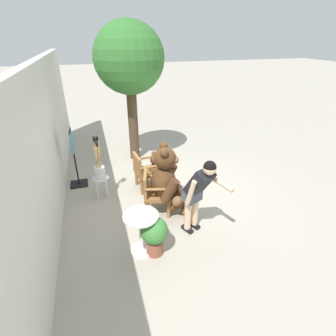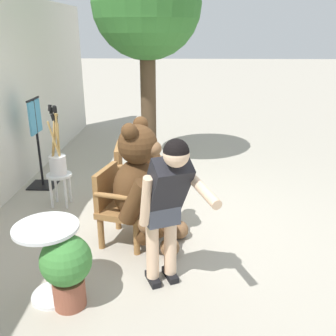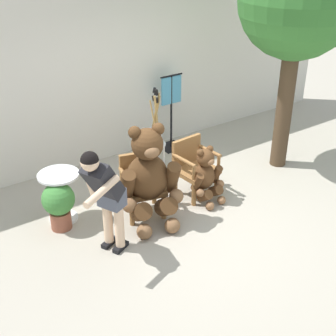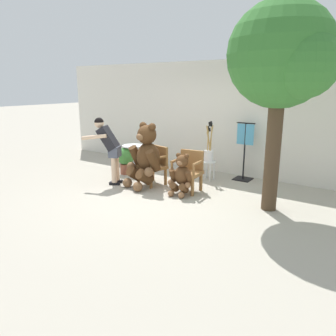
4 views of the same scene
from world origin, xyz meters
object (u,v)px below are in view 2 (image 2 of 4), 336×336
(brush_bucket, at_px, (57,159))
(patio_tree, at_px, (150,8))
(wooden_chair_left, at_px, (121,203))
(person_visitor, at_px, (166,200))
(white_stool, at_px, (60,181))
(wooden_chair_right, at_px, (132,174))
(clothing_display_stand, at_px, (38,141))
(potted_plant, at_px, (67,267))
(round_side_table, at_px, (49,254))
(teddy_bear_large, at_px, (143,186))
(teddy_bear_small, at_px, (153,177))

(brush_bucket, height_order, patio_tree, patio_tree)
(wooden_chair_left, height_order, patio_tree, patio_tree)
(person_visitor, distance_m, white_stool, 2.36)
(wooden_chair_right, height_order, white_stool, wooden_chair_right)
(brush_bucket, distance_m, clothing_display_stand, 0.84)
(wooden_chair_left, relative_size, white_stool, 1.87)
(potted_plant, bearing_deg, wooden_chair_right, -7.84)
(patio_tree, bearing_deg, round_side_table, 171.19)
(person_visitor, relative_size, white_stool, 3.27)
(teddy_bear_large, relative_size, potted_plant, 2.09)
(teddy_bear_large, relative_size, round_side_table, 1.97)
(wooden_chair_right, relative_size, potted_plant, 1.26)
(teddy_bear_small, bearing_deg, wooden_chair_right, 91.89)
(teddy_bear_small, bearing_deg, brush_bucket, 92.08)
(wooden_chair_right, relative_size, teddy_bear_small, 1.00)
(wooden_chair_right, height_order, brush_bucket, brush_bucket)
(wooden_chair_right, distance_m, teddy_bear_small, 0.29)
(patio_tree, bearing_deg, teddy_bear_large, -177.21)
(white_stool, distance_m, patio_tree, 3.14)
(patio_tree, bearing_deg, wooden_chair_left, 177.54)
(person_visitor, bearing_deg, clothing_display_stand, 40.63)
(teddy_bear_small, distance_m, potted_plant, 2.12)
(teddy_bear_small, xyz_separation_m, person_visitor, (-1.76, -0.27, 0.48))
(teddy_bear_large, bearing_deg, wooden_chair_right, 15.12)
(white_stool, height_order, round_side_table, round_side_table)
(potted_plant, bearing_deg, brush_bucket, 19.35)
(wooden_chair_right, bearing_deg, patio_tree, -3.73)
(wooden_chair_left, xyz_separation_m, brush_bucket, (0.88, 0.98, 0.22))
(wooden_chair_left, distance_m, wooden_chair_right, 0.91)
(wooden_chair_left, bearing_deg, white_stool, 48.40)
(teddy_bear_small, bearing_deg, clothing_display_stand, 70.70)
(wooden_chair_left, distance_m, brush_bucket, 1.33)
(round_side_table, xyz_separation_m, clothing_display_stand, (2.56, 1.03, 0.27))
(teddy_bear_small, distance_m, clothing_display_stand, 1.91)
(white_stool, height_order, potted_plant, potted_plant)
(teddy_bear_large, xyz_separation_m, potted_plant, (-1.08, 0.54, -0.30))
(brush_bucket, xyz_separation_m, clothing_display_stand, (0.67, 0.51, 0.04))
(teddy_bear_large, distance_m, brush_bucket, 1.53)
(teddy_bear_large, distance_m, clothing_display_stand, 2.35)
(brush_bucket, bearing_deg, wooden_chair_right, -87.87)
(teddy_bear_large, distance_m, patio_tree, 3.39)
(potted_plant, bearing_deg, person_visitor, -71.52)
(clothing_display_stand, bearing_deg, wooden_chair_left, -135.97)
(wooden_chair_left, relative_size, teddy_bear_large, 0.61)
(round_side_table, height_order, clothing_display_stand, clothing_display_stand)
(person_visitor, bearing_deg, brush_bucket, 41.82)
(teddy_bear_large, bearing_deg, potted_plant, 153.74)
(teddy_bear_small, distance_m, person_visitor, 1.84)
(teddy_bear_small, bearing_deg, teddy_bear_large, 178.06)
(person_visitor, xyz_separation_m, white_stool, (1.71, 1.54, -0.55))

